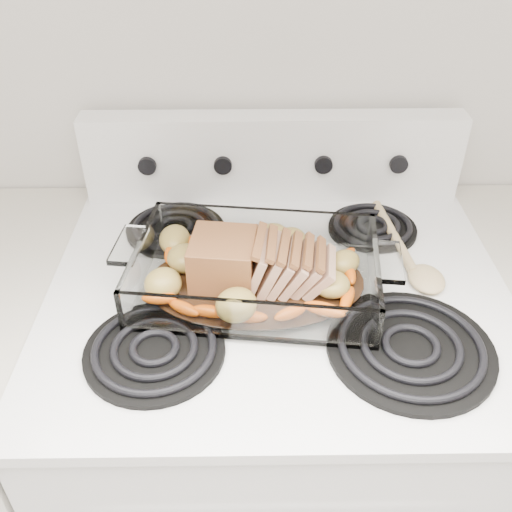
{
  "coord_description": "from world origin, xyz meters",
  "views": [
    {
      "loc": [
        -0.05,
        0.9,
        1.56
      ],
      "look_at": [
        -0.04,
        1.66,
        0.99
      ],
      "focal_mm": 40.0,
      "sensor_mm": 36.0,
      "label": 1
    }
  ],
  "objects": [
    {
      "name": "pork_roast",
      "position": [
        -0.05,
        1.64,
        0.99
      ],
      "size": [
        0.23,
        0.1,
        0.08
      ],
      "rotation": [
        0.0,
        0.0,
        -0.38
      ],
      "color": "brown",
      "rests_on": "baking_dish"
    },
    {
      "name": "wooden_spoon",
      "position": [
        0.24,
        1.71,
        0.94
      ],
      "size": [
        0.08,
        0.28,
        0.02
      ],
      "rotation": [
        0.0,
        0.0,
        0.11
      ],
      "color": "tan",
      "rests_on": "electric_range"
    },
    {
      "name": "baking_dish",
      "position": [
        -0.04,
        1.64,
        0.96
      ],
      "size": [
        0.39,
        0.26,
        0.07
      ],
      "rotation": [
        0.0,
        0.0,
        -0.12
      ],
      "color": "white",
      "rests_on": "electric_range"
    },
    {
      "name": "roast_vegetables",
      "position": [
        -0.04,
        1.68,
        0.97
      ],
      "size": [
        0.39,
        0.21,
        0.05
      ],
      "rotation": [
        0.0,
        0.0,
        -0.39
      ],
      "color": "orange",
      "rests_on": "baking_dish"
    },
    {
      "name": "electric_range",
      "position": [
        0.0,
        1.66,
        0.48
      ],
      "size": [
        0.78,
        0.7,
        1.12
      ],
      "color": "white",
      "rests_on": "ground"
    }
  ]
}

